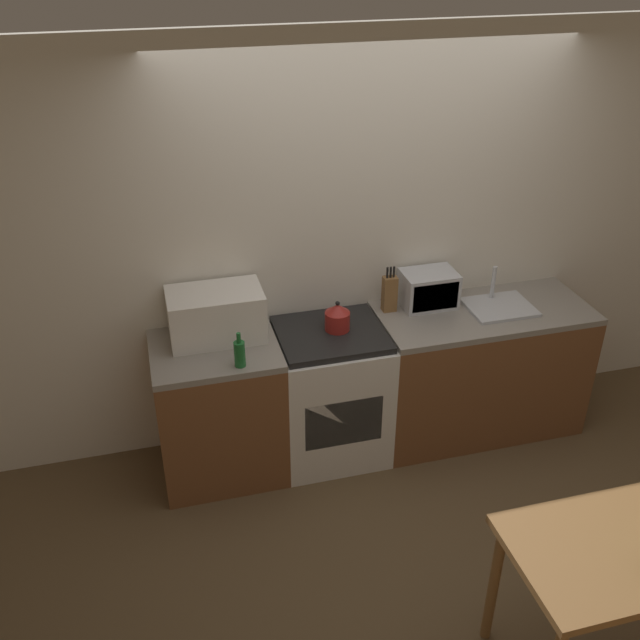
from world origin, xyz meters
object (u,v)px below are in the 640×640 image
object	(u,v)px
bottle	(240,353)
toaster_oven	(429,289)
stove_range	(330,393)
kettle	(337,317)
microwave	(216,315)
dining_table	(620,562)

from	to	relation	value
bottle	toaster_oven	bearing A→B (deg)	16.96
stove_range	bottle	bearing A→B (deg)	-159.07
kettle	stove_range	bearing A→B (deg)	-157.17
microwave	toaster_oven	bearing A→B (deg)	1.96
kettle	bottle	size ratio (longest dim) A/B	0.91
kettle	microwave	distance (m)	0.73
microwave	toaster_oven	xyz separation A→B (m)	(1.36, 0.05, -0.03)
kettle	toaster_oven	distance (m)	0.67
microwave	dining_table	size ratio (longest dim) A/B	0.56
microwave	dining_table	world-z (taller)	microwave
bottle	dining_table	bearing A→B (deg)	-49.06
kettle	dining_table	distance (m)	2.01
stove_range	bottle	size ratio (longest dim) A/B	4.26
stove_range	toaster_oven	world-z (taller)	toaster_oven
stove_range	dining_table	xyz separation A→B (m)	(0.79, -1.82, 0.22)
kettle	toaster_oven	bearing A→B (deg)	12.74
kettle	bottle	xyz separation A→B (m)	(-0.64, -0.24, -0.00)
kettle	bottle	distance (m)	0.68
kettle	dining_table	size ratio (longest dim) A/B	0.20
dining_table	microwave	bearing A→B (deg)	127.02
toaster_oven	dining_table	bearing A→B (deg)	-87.18
toaster_oven	dining_table	xyz separation A→B (m)	(0.10, -1.99, -0.35)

